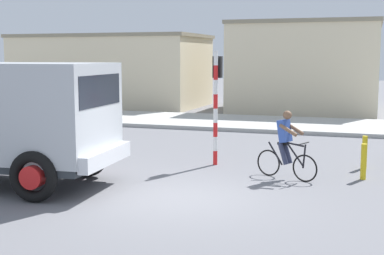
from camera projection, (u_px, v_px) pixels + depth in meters
The scene contains 9 objects.
ground_plane at pixel (182, 198), 11.80m from camera, with size 120.00×120.00×0.00m, color slate.
sidewalk_far at pixel (279, 124), 23.81m from camera, with size 80.00×5.00×0.16m, color #ADADA8.
truck_foreground at pixel (1, 115), 12.83m from camera, with size 5.56×3.08×2.90m.
cyclist at pixel (286, 145), 13.50m from camera, with size 1.61×0.77×1.72m.
traffic_light_pole at pixel (216, 92), 15.16m from camera, with size 0.24×0.43×3.20m.
bollard_near at pixel (364, 162), 13.47m from camera, with size 0.14×0.14×0.90m, color gold.
bollard_far at pixel (365, 152), 14.79m from camera, with size 0.14×0.14×0.90m, color gold.
building_corner_left at pixel (112, 70), 33.36m from camera, with size 11.29×6.29×4.31m.
building_mid_block at pixel (307, 67), 30.11m from camera, with size 7.77×7.25×4.88m.
Camera 1 is at (3.83, -10.83, 3.07)m, focal length 50.76 mm.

